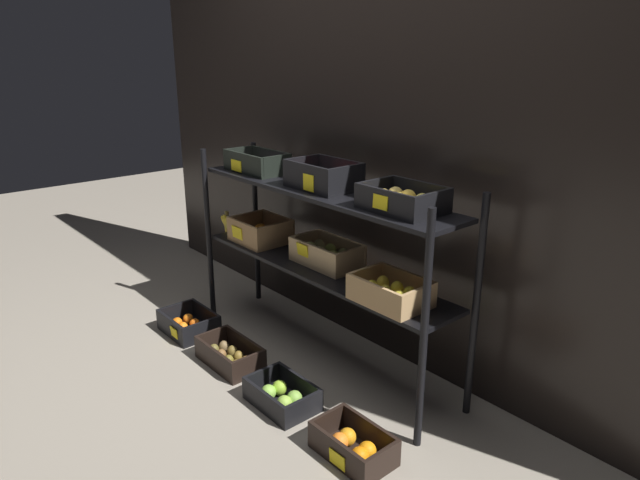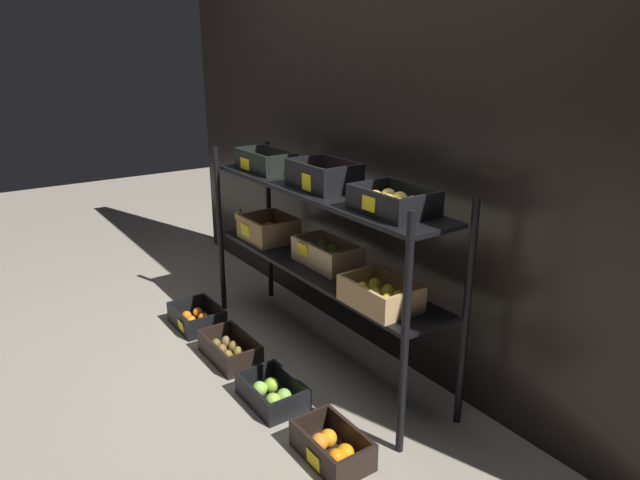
# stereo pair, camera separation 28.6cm
# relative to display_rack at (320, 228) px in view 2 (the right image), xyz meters

# --- Properties ---
(ground_plane) EXTENTS (10.00, 10.00, 0.00)m
(ground_plane) POSITION_rel_display_rack_xyz_m (0.00, -0.00, -0.71)
(ground_plane) COLOR gray
(storefront_wall) EXTENTS (4.04, 0.12, 2.06)m
(storefront_wall) POSITION_rel_display_rack_xyz_m (0.00, 0.37, 0.32)
(storefront_wall) COLOR black
(storefront_wall) RESTS_ON ground_plane
(display_rack) EXTENTS (1.78, 0.37, 1.05)m
(display_rack) POSITION_rel_display_rack_xyz_m (0.00, 0.00, 0.00)
(display_rack) COLOR black
(display_rack) RESTS_ON ground_plane
(crate_ground_tangerine) EXTENTS (0.32, 0.25, 0.12)m
(crate_ground_tangerine) POSITION_rel_display_rack_xyz_m (-0.69, -0.41, -0.67)
(crate_ground_tangerine) COLOR black
(crate_ground_tangerine) RESTS_ON ground_plane
(crate_ground_kiwi) EXTENTS (0.37, 0.21, 0.12)m
(crate_ground_kiwi) POSITION_rel_display_rack_xyz_m (-0.23, -0.42, -0.67)
(crate_ground_kiwi) COLOR black
(crate_ground_kiwi) RESTS_ON ground_plane
(crate_ground_apple_green) EXTENTS (0.33, 0.22, 0.11)m
(crate_ground_apple_green) POSITION_rel_display_rack_xyz_m (0.23, -0.43, -0.67)
(crate_ground_apple_green) COLOR black
(crate_ground_apple_green) RESTS_ON ground_plane
(crate_ground_orange) EXTENTS (0.33, 0.21, 0.12)m
(crate_ground_orange) POSITION_rel_display_rack_xyz_m (0.70, -0.43, -0.67)
(crate_ground_orange) COLOR black
(crate_ground_orange) RESTS_ON ground_plane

